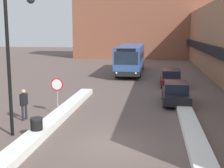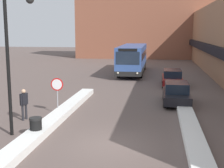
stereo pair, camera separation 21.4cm
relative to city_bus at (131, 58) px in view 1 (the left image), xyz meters
name	(u,v)px [view 1 (the left image)]	position (x,y,z in m)	size (l,w,h in m)	color
ground_plane	(113,145)	(1.09, -23.51, -1.77)	(160.00, 160.00, 0.00)	brown
building_backdrop_far	(147,18)	(1.09, 22.36, 5.46)	(26.00, 8.00, 14.47)	brown
snow_bank_left	(52,122)	(-2.51, -21.14, -1.59)	(0.90, 17.28, 0.37)	silver
snow_bank_right	(193,134)	(4.69, -21.99, -1.61)	(0.90, 14.41, 0.33)	silver
city_bus	(131,58)	(0.00, 0.00, 0.00)	(2.71, 12.02, 3.26)	#335193
parked_car_front	(176,93)	(4.29, -15.08, -1.04)	(1.79, 4.20, 1.48)	black
parked_car_middle	(171,78)	(4.29, -7.80, -1.05)	(1.81, 4.73, 1.45)	maroon
stop_sign	(57,88)	(-2.91, -18.84, -0.20)	(0.76, 0.08, 2.17)	gray
street_lamp	(14,50)	(-3.57, -22.93, 2.29)	(1.46, 0.36, 6.59)	black
pedestrian	(24,102)	(-4.33, -20.38, -0.72)	(0.31, 0.56, 1.75)	#232328
trash_bin	(37,128)	(-2.57, -23.07, -1.29)	(0.59, 0.59, 0.95)	black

